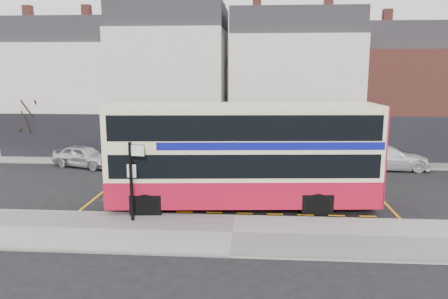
# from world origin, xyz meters

# --- Properties ---
(ground) EXTENTS (120.00, 120.00, 0.00)m
(ground) POSITION_xyz_m (0.00, 0.00, 0.00)
(ground) COLOR black
(ground) RESTS_ON ground
(pavement) EXTENTS (40.00, 4.00, 0.15)m
(pavement) POSITION_xyz_m (0.00, -2.30, 0.07)
(pavement) COLOR #989690
(pavement) RESTS_ON ground
(kerb) EXTENTS (40.00, 0.15, 0.15)m
(kerb) POSITION_xyz_m (0.00, -0.38, 0.07)
(kerb) COLOR gray
(kerb) RESTS_ON ground
(far_pavement) EXTENTS (50.00, 3.00, 0.15)m
(far_pavement) POSITION_xyz_m (0.00, 11.00, 0.07)
(far_pavement) COLOR #989690
(far_pavement) RESTS_ON ground
(road_markings) EXTENTS (14.00, 3.40, 0.01)m
(road_markings) POSITION_xyz_m (0.00, 1.60, 0.01)
(road_markings) COLOR #E7A10C
(road_markings) RESTS_ON ground
(terrace_far_left) EXTENTS (8.00, 8.01, 10.80)m
(terrace_far_left) POSITION_xyz_m (-13.50, 14.99, 4.82)
(terrace_far_left) COLOR silver
(terrace_far_left) RESTS_ON ground
(terrace_left) EXTENTS (8.00, 8.01, 11.80)m
(terrace_left) POSITION_xyz_m (-5.50, 14.99, 5.32)
(terrace_left) COLOR white
(terrace_left) RESTS_ON ground
(terrace_green_shop) EXTENTS (9.00, 8.01, 11.30)m
(terrace_green_shop) POSITION_xyz_m (3.50, 14.99, 5.07)
(terrace_green_shop) COLOR silver
(terrace_green_shop) RESTS_ON ground
(terrace_right) EXTENTS (9.00, 8.01, 10.30)m
(terrace_right) POSITION_xyz_m (12.50, 14.99, 4.57)
(terrace_right) COLOR brown
(terrace_right) RESTS_ON ground
(double_decker_bus) EXTENTS (12.06, 3.72, 4.74)m
(double_decker_bus) POSITION_xyz_m (0.32, 1.04, 2.49)
(double_decker_bus) COLOR #F3EDB9
(double_decker_bus) RESTS_ON ground
(bus_stop_post) EXTENTS (0.80, 0.20, 3.25)m
(bus_stop_post) POSITION_xyz_m (-4.09, -1.28, 2.08)
(bus_stop_post) COLOR black
(bus_stop_post) RESTS_ON pavement
(car_silver) EXTENTS (4.47, 2.91, 1.42)m
(car_silver) POSITION_xyz_m (-10.22, 8.82, 0.71)
(car_silver) COLOR silver
(car_silver) RESTS_ON ground
(car_grey) EXTENTS (4.77, 2.10, 1.52)m
(car_grey) POSITION_xyz_m (0.61, 9.23, 0.76)
(car_grey) COLOR #3E3F45
(car_grey) RESTS_ON ground
(car_white) EXTENTS (5.33, 2.30, 1.53)m
(car_white) POSITION_xyz_m (9.07, 9.52, 0.76)
(car_white) COLOR white
(car_white) RESTS_ON ground
(street_tree_left) EXTENTS (2.47, 2.47, 5.33)m
(street_tree_left) POSITION_xyz_m (-14.92, 11.49, 3.63)
(street_tree_left) COLOR #302315
(street_tree_left) RESTS_ON ground
(street_tree_right) EXTENTS (2.63, 2.63, 5.67)m
(street_tree_right) POSITION_xyz_m (4.36, 12.24, 3.87)
(street_tree_right) COLOR #302315
(street_tree_right) RESTS_ON ground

